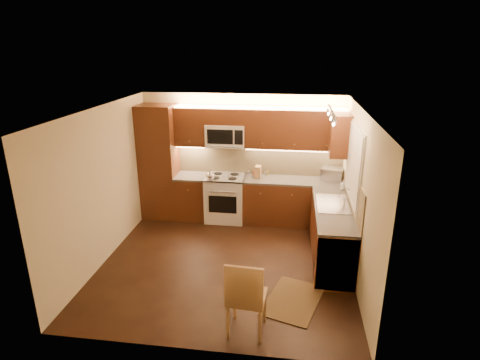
# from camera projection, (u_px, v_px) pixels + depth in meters

# --- Properties ---
(floor) EXTENTS (4.00, 4.00, 0.01)m
(floor) POSITION_uv_depth(u_px,v_px,m) (227.00, 262.00, 6.53)
(floor) COLOR black
(floor) RESTS_ON ground
(ceiling) EXTENTS (4.00, 4.00, 0.01)m
(ceiling) POSITION_uv_depth(u_px,v_px,m) (225.00, 110.00, 5.71)
(ceiling) COLOR beige
(ceiling) RESTS_ON ground
(wall_back) EXTENTS (4.00, 0.01, 2.50)m
(wall_back) POSITION_uv_depth(u_px,v_px,m) (242.00, 156.00, 7.99)
(wall_back) COLOR beige
(wall_back) RESTS_ON ground
(wall_front) EXTENTS (4.00, 0.01, 2.50)m
(wall_front) POSITION_uv_depth(u_px,v_px,m) (194.00, 256.00, 4.24)
(wall_front) COLOR beige
(wall_front) RESTS_ON ground
(wall_left) EXTENTS (0.01, 4.00, 2.50)m
(wall_left) POSITION_uv_depth(u_px,v_px,m) (103.00, 185.00, 6.37)
(wall_left) COLOR beige
(wall_left) RESTS_ON ground
(wall_right) EXTENTS (0.01, 4.00, 2.50)m
(wall_right) POSITION_uv_depth(u_px,v_px,m) (358.00, 197.00, 5.86)
(wall_right) COLOR beige
(wall_right) RESTS_ON ground
(pantry) EXTENTS (0.70, 0.60, 2.30)m
(pantry) POSITION_uv_depth(u_px,v_px,m) (159.00, 162.00, 7.95)
(pantry) COLOR #42250E
(pantry) RESTS_ON floor
(base_cab_back_left) EXTENTS (0.62, 0.60, 0.86)m
(base_cab_back_left) POSITION_uv_depth(u_px,v_px,m) (193.00, 197.00, 8.10)
(base_cab_back_left) COLOR #42250E
(base_cab_back_left) RESTS_ON floor
(counter_back_left) EXTENTS (0.62, 0.60, 0.04)m
(counter_back_left) POSITION_uv_depth(u_px,v_px,m) (192.00, 176.00, 7.95)
(counter_back_left) COLOR #322F2D
(counter_back_left) RESTS_ON base_cab_back_left
(base_cab_back_right) EXTENTS (1.92, 0.60, 0.86)m
(base_cab_back_right) POSITION_uv_depth(u_px,v_px,m) (292.00, 202.00, 7.84)
(base_cab_back_right) COLOR #42250E
(base_cab_back_right) RESTS_ON floor
(counter_back_right) EXTENTS (1.92, 0.60, 0.04)m
(counter_back_right) POSITION_uv_depth(u_px,v_px,m) (293.00, 181.00, 7.70)
(counter_back_right) COLOR #322F2D
(counter_back_right) RESTS_ON base_cab_back_right
(base_cab_right) EXTENTS (0.60, 2.00, 0.86)m
(base_cab_right) POSITION_uv_depth(u_px,v_px,m) (331.00, 234.00, 6.54)
(base_cab_right) COLOR #42250E
(base_cab_right) RESTS_ON floor
(counter_right) EXTENTS (0.60, 2.00, 0.04)m
(counter_right) POSITION_uv_depth(u_px,v_px,m) (333.00, 209.00, 6.40)
(counter_right) COLOR #322F2D
(counter_right) RESTS_ON base_cab_right
(dishwasher) EXTENTS (0.58, 0.60, 0.84)m
(dishwasher) POSITION_uv_depth(u_px,v_px,m) (335.00, 255.00, 5.89)
(dishwasher) COLOR silver
(dishwasher) RESTS_ON floor
(backsplash_back) EXTENTS (3.30, 0.02, 0.60)m
(backsplash_back) POSITION_uv_depth(u_px,v_px,m) (259.00, 160.00, 7.95)
(backsplash_back) COLOR tan
(backsplash_back) RESTS_ON wall_back
(backsplash_right) EXTENTS (0.02, 2.00, 0.60)m
(backsplash_right) POSITION_uv_depth(u_px,v_px,m) (354.00, 191.00, 6.25)
(backsplash_right) COLOR tan
(backsplash_right) RESTS_ON wall_right
(upper_cab_back_left) EXTENTS (0.62, 0.35, 0.75)m
(upper_cab_back_left) POSITION_uv_depth(u_px,v_px,m) (191.00, 126.00, 7.75)
(upper_cab_back_left) COLOR #42250E
(upper_cab_back_left) RESTS_ON wall_back
(upper_cab_back_right) EXTENTS (1.92, 0.35, 0.75)m
(upper_cab_back_right) POSITION_uv_depth(u_px,v_px,m) (295.00, 129.00, 7.49)
(upper_cab_back_right) COLOR #42250E
(upper_cab_back_right) RESTS_ON wall_back
(upper_cab_bridge) EXTENTS (0.76, 0.35, 0.31)m
(upper_cab_bridge) POSITION_uv_depth(u_px,v_px,m) (226.00, 116.00, 7.59)
(upper_cab_bridge) COLOR #42250E
(upper_cab_bridge) RESTS_ON wall_back
(upper_cab_right_corner) EXTENTS (0.35, 0.50, 0.75)m
(upper_cab_right_corner) POSITION_uv_depth(u_px,v_px,m) (340.00, 135.00, 6.99)
(upper_cab_right_corner) COLOR #42250E
(upper_cab_right_corner) RESTS_ON wall_right
(stove) EXTENTS (0.76, 0.65, 0.92)m
(stove) POSITION_uv_depth(u_px,v_px,m) (225.00, 198.00, 7.98)
(stove) COLOR silver
(stove) RESTS_ON floor
(microwave) EXTENTS (0.76, 0.38, 0.44)m
(microwave) POSITION_uv_depth(u_px,v_px,m) (226.00, 135.00, 7.69)
(microwave) COLOR silver
(microwave) RESTS_ON wall_back
(window_frame) EXTENTS (0.03, 1.44, 1.24)m
(window_frame) POSITION_uv_depth(u_px,v_px,m) (355.00, 164.00, 6.26)
(window_frame) COLOR silver
(window_frame) RESTS_ON wall_right
(window_blinds) EXTENTS (0.02, 1.36, 1.16)m
(window_blinds) POSITION_uv_depth(u_px,v_px,m) (353.00, 164.00, 6.27)
(window_blinds) COLOR silver
(window_blinds) RESTS_ON wall_right
(sink) EXTENTS (0.52, 0.86, 0.15)m
(sink) POSITION_uv_depth(u_px,v_px,m) (333.00, 200.00, 6.51)
(sink) COLOR silver
(sink) RESTS_ON counter_right
(faucet) EXTENTS (0.20, 0.04, 0.30)m
(faucet) POSITION_uv_depth(u_px,v_px,m) (345.00, 196.00, 6.46)
(faucet) COLOR silver
(faucet) RESTS_ON counter_right
(track_light_bar) EXTENTS (0.04, 1.20, 0.03)m
(track_light_bar) POSITION_uv_depth(u_px,v_px,m) (331.00, 111.00, 5.90)
(track_light_bar) COLOR silver
(track_light_bar) RESTS_ON ceiling
(kettle) EXTENTS (0.18, 0.18, 0.20)m
(kettle) POSITION_uv_depth(u_px,v_px,m) (210.00, 174.00, 7.62)
(kettle) COLOR silver
(kettle) RESTS_ON stove
(toaster_oven) EXTENTS (0.48, 0.41, 0.24)m
(toaster_oven) POSITION_uv_depth(u_px,v_px,m) (332.00, 174.00, 7.63)
(toaster_oven) COLOR silver
(toaster_oven) RESTS_ON counter_back_right
(knife_block) EXTENTS (0.12, 0.18, 0.24)m
(knife_block) POSITION_uv_depth(u_px,v_px,m) (258.00, 172.00, 7.78)
(knife_block) COLOR #B0744F
(knife_block) RESTS_ON counter_back_right
(spice_jar_a) EXTENTS (0.05, 0.05, 0.09)m
(spice_jar_a) POSITION_uv_depth(u_px,v_px,m) (249.00, 172.00, 8.02)
(spice_jar_a) COLOR silver
(spice_jar_a) RESTS_ON counter_back_right
(spice_jar_b) EXTENTS (0.05, 0.05, 0.09)m
(spice_jar_b) POSITION_uv_depth(u_px,v_px,m) (268.00, 173.00, 7.97)
(spice_jar_b) COLOR brown
(spice_jar_b) RESTS_ON counter_back_right
(spice_jar_c) EXTENTS (0.04, 0.04, 0.10)m
(spice_jar_c) POSITION_uv_depth(u_px,v_px,m) (265.00, 173.00, 7.92)
(spice_jar_c) COLOR silver
(spice_jar_c) RESTS_ON counter_back_right
(spice_jar_d) EXTENTS (0.05, 0.05, 0.10)m
(spice_jar_d) POSITION_uv_depth(u_px,v_px,m) (254.00, 173.00, 7.94)
(spice_jar_d) COLOR brown
(spice_jar_d) RESTS_ON counter_back_right
(soap_bottle) EXTENTS (0.09, 0.09, 0.16)m
(soap_bottle) POSITION_uv_depth(u_px,v_px,m) (343.00, 185.00, 7.19)
(soap_bottle) COLOR silver
(soap_bottle) RESTS_ON counter_right
(rug) EXTENTS (0.94, 1.16, 0.01)m
(rug) POSITION_uv_depth(u_px,v_px,m) (293.00, 300.00, 5.54)
(rug) COLOR black
(rug) RESTS_ON floor
(dining_chair) EXTENTS (0.48, 0.48, 1.03)m
(dining_chair) POSITION_uv_depth(u_px,v_px,m) (247.00, 295.00, 4.81)
(dining_chair) COLOR #B0744F
(dining_chair) RESTS_ON floor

